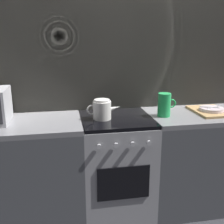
# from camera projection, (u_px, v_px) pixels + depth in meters

# --- Properties ---
(ground_plane) EXTENTS (8.00, 8.00, 0.00)m
(ground_plane) POSITION_uv_depth(u_px,v_px,m) (116.00, 210.00, 2.56)
(ground_plane) COLOR #2D2D33
(back_wall) EXTENTS (3.60, 0.05, 2.40)m
(back_wall) POSITION_uv_depth(u_px,v_px,m) (110.00, 77.00, 2.55)
(back_wall) COLOR #B2AD9E
(back_wall) RESTS_ON ground_plane
(counter_left) EXTENTS (1.20, 0.60, 0.90)m
(counter_left) POSITION_uv_depth(u_px,v_px,m) (10.00, 175.00, 2.29)
(counter_left) COLOR #515459
(counter_left) RESTS_ON ground_plane
(stove_unit) EXTENTS (0.60, 0.63, 0.90)m
(stove_unit) POSITION_uv_depth(u_px,v_px,m) (116.00, 166.00, 2.44)
(stove_unit) COLOR #9E9EA3
(stove_unit) RESTS_ON ground_plane
(counter_right) EXTENTS (1.20, 0.60, 0.90)m
(counter_right) POSITION_uv_depth(u_px,v_px,m) (209.00, 158.00, 2.60)
(counter_right) COLOR #515459
(counter_right) RESTS_ON ground_plane
(kettle) EXTENTS (0.28, 0.15, 0.17)m
(kettle) POSITION_uv_depth(u_px,v_px,m) (102.00, 109.00, 2.26)
(kettle) COLOR white
(kettle) RESTS_ON stove_unit
(pitcher) EXTENTS (0.16, 0.11, 0.20)m
(pitcher) POSITION_uv_depth(u_px,v_px,m) (164.00, 105.00, 2.34)
(pitcher) COLOR green
(pitcher) RESTS_ON counter_right
(dish_pile) EXTENTS (0.30, 0.40, 0.06)m
(dish_pile) POSITION_uv_depth(u_px,v_px,m) (211.00, 110.00, 2.47)
(dish_pile) COLOR tan
(dish_pile) RESTS_ON counter_right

